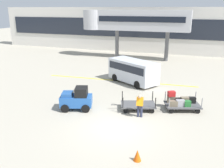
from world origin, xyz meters
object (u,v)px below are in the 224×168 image
object	(u,v)px
shuttle_van	(133,70)
baggage_cart_lead	(138,105)
baggage_cart_middle	(181,102)
baggage_tug	(77,99)
baggage_handler	(140,105)
safety_cone_near	(137,155)

from	to	relation	value
shuttle_van	baggage_cart_lead	bearing A→B (deg)	-71.34
baggage_cart_middle	shuttle_van	distance (m)	6.87
shuttle_van	baggage_tug	bearing A→B (deg)	-104.63
baggage_tug	shuttle_van	bearing A→B (deg)	75.37
baggage_cart_middle	shuttle_van	size ratio (longest dim) A/B	0.60
baggage_tug	baggage_cart_middle	world-z (taller)	baggage_tug
baggage_cart_middle	shuttle_van	world-z (taller)	shuttle_van
baggage_handler	baggage_tug	bearing A→B (deg)	-177.12
baggage_tug	baggage_handler	distance (m)	4.33
baggage_tug	baggage_handler	world-z (taller)	baggage_tug
baggage_handler	shuttle_van	xyz separation A→B (m)	(-2.41, 7.11, 0.37)
baggage_tug	safety_cone_near	bearing A→B (deg)	-39.02
baggage_handler	shuttle_van	size ratio (longest dim) A/B	0.31
safety_cone_near	baggage_tug	bearing A→B (deg)	140.98
baggage_cart_middle	safety_cone_near	bearing A→B (deg)	-100.83
baggage_tug	shuttle_van	world-z (taller)	shuttle_van
baggage_cart_middle	baggage_handler	bearing A→B (deg)	-136.89
baggage_cart_lead	shuttle_van	world-z (taller)	shuttle_van
safety_cone_near	baggage_cart_middle	bearing A→B (deg)	79.17
baggage_cart_middle	shuttle_van	xyz separation A→B (m)	(-4.71, 4.95, 0.70)
baggage_handler	baggage_cart_middle	bearing A→B (deg)	43.11
baggage_cart_lead	safety_cone_near	world-z (taller)	baggage_cart_lead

